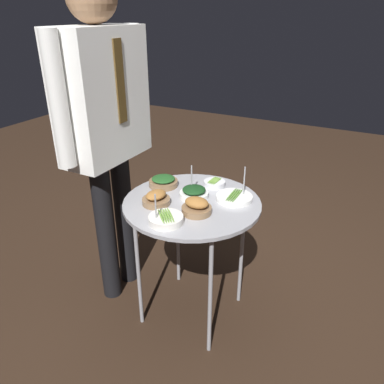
{
  "coord_description": "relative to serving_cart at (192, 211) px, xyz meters",
  "views": [
    {
      "loc": [
        -1.39,
        -0.73,
        1.5
      ],
      "look_at": [
        0.0,
        0.0,
        0.73
      ],
      "focal_mm": 35.0,
      "sensor_mm": 36.0,
      "label": 1
    }
  ],
  "objects": [
    {
      "name": "bowl_asparagus_mid_left",
      "position": [
        0.11,
        -0.17,
        0.06
      ],
      "size": [
        0.17,
        0.17,
        0.16
      ],
      "color": "white",
      "rests_on": "serving_cart"
    },
    {
      "name": "waiter_figure",
      "position": [
        -0.01,
        0.48,
        0.42
      ],
      "size": [
        0.61,
        0.23,
        1.66
      ],
      "color": "black",
      "rests_on": "ground_plane"
    },
    {
      "name": "ground_plane",
      "position": [
        0.0,
        0.0,
        -0.63
      ],
      "size": [
        8.0,
        8.0,
        0.0
      ],
      "primitive_type": "plane",
      "color": "black"
    },
    {
      "name": "bowl_roast_front_right",
      "position": [
        -0.09,
        -0.07,
        0.08
      ],
      "size": [
        0.14,
        0.14,
        0.07
      ],
      "color": "brown",
      "rests_on": "serving_cart"
    },
    {
      "name": "bowl_roast_front_center",
      "position": [
        -0.1,
        0.14,
        0.08
      ],
      "size": [
        0.13,
        0.13,
        0.07
      ],
      "color": "brown",
      "rests_on": "serving_cart"
    },
    {
      "name": "bowl_asparagus_mid_right",
      "position": [
        0.21,
        -0.02,
        0.06
      ],
      "size": [
        0.11,
        0.11,
        0.04
      ],
      "color": "silver",
      "rests_on": "serving_cart"
    },
    {
      "name": "bowl_asparagus_near_rim",
      "position": [
        -0.23,
        0.01,
        0.07
      ],
      "size": [
        0.15,
        0.15,
        0.14
      ],
      "color": "silver",
      "rests_on": "serving_cart"
    },
    {
      "name": "bowl_spinach_back_right",
      "position": [
        0.09,
        0.21,
        0.07
      ],
      "size": [
        0.15,
        0.15,
        0.05
      ],
      "color": "brown",
      "rests_on": "serving_cart"
    },
    {
      "name": "bowl_spinach_far_rim",
      "position": [
        0.04,
        0.01,
        0.07
      ],
      "size": [
        0.14,
        0.14,
        0.15
      ],
      "color": "white",
      "rests_on": "serving_cart"
    },
    {
      "name": "serving_cart",
      "position": [
        0.0,
        0.0,
        0.0
      ],
      "size": [
        0.66,
        0.66,
        0.68
      ],
      "color": "#939399",
      "rests_on": "ground_plane"
    }
  ]
}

